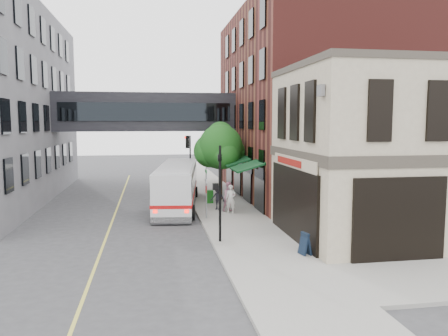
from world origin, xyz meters
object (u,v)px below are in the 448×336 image
object	(u,v)px
pedestrian_c	(218,198)
sandwich_board	(305,243)
pedestrian_a	(231,199)
pedestrian_b	(229,197)
bus	(177,184)
newspaper_box	(210,197)

from	to	relation	value
pedestrian_c	sandwich_board	size ratio (longest dim) A/B	1.62
pedestrian_a	pedestrian_b	bearing A→B (deg)	111.93
pedestrian_a	pedestrian_b	xyz separation A→B (m)	(0.01, 0.48, 0.05)
bus	pedestrian_b	size ratio (longest dim) A/B	5.80
bus	pedestrian_a	size ratio (longest dim) A/B	6.16
bus	pedestrian_a	world-z (taller)	bus
bus	pedestrian_b	bearing A→B (deg)	-38.59
pedestrian_a	sandwich_board	distance (m)	9.06
pedestrian_a	sandwich_board	bearing A→B (deg)	-57.55
newspaper_box	pedestrian_a	bearing A→B (deg)	-76.71
pedestrian_a	pedestrian_c	world-z (taller)	pedestrian_a
pedestrian_a	bus	bearing A→B (deg)	159.09
bus	pedestrian_b	distance (m)	4.00
bus	pedestrian_a	distance (m)	4.31
bus	pedestrian_c	xyz separation A→B (m)	(2.46, -1.82, -0.66)
pedestrian_a	newspaper_box	distance (m)	3.58
bus	pedestrian_c	bearing A→B (deg)	-36.52
pedestrian_b	sandwich_board	distance (m)	9.53
pedestrian_b	newspaper_box	xyz separation A→B (m)	(-0.83, 2.98, -0.48)
bus	pedestrian_c	distance (m)	3.13
bus	sandwich_board	xyz separation A→B (m)	(4.62, -11.87, -0.96)
newspaper_box	sandwich_board	distance (m)	12.60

